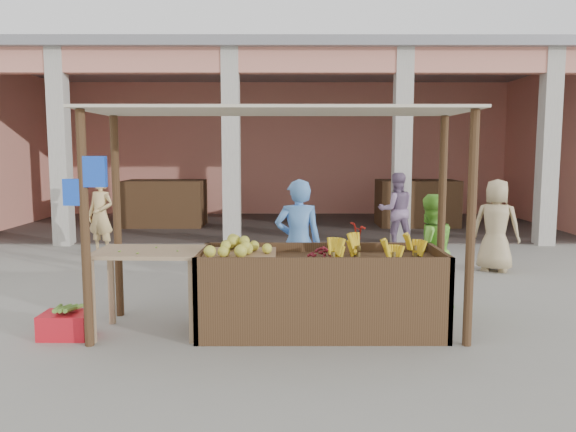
{
  "coord_description": "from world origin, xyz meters",
  "views": [
    {
      "loc": [
        0.13,
        -5.91,
        1.95
      ],
      "look_at": [
        0.15,
        1.2,
        1.12
      ],
      "focal_mm": 35.0,
      "sensor_mm": 36.0,
      "label": 1
    }
  ],
  "objects_px": {
    "fruit_stall": "(320,295)",
    "red_crate": "(66,325)",
    "side_table": "(149,263)",
    "vendor_green": "(429,248)",
    "vendor_blue": "(298,239)",
    "motorcycle": "(327,255)"
  },
  "relations": [
    {
      "from": "fruit_stall",
      "to": "red_crate",
      "type": "relative_size",
      "value": 5.16
    },
    {
      "from": "fruit_stall",
      "to": "red_crate",
      "type": "distance_m",
      "value": 2.7
    },
    {
      "from": "side_table",
      "to": "vendor_green",
      "type": "relative_size",
      "value": 0.76
    },
    {
      "from": "fruit_stall",
      "to": "vendor_blue",
      "type": "bearing_deg",
      "value": 102.02
    },
    {
      "from": "motorcycle",
      "to": "fruit_stall",
      "type": "bearing_deg",
      "value": 162.73
    },
    {
      "from": "motorcycle",
      "to": "red_crate",
      "type": "bearing_deg",
      "value": 115.5
    },
    {
      "from": "red_crate",
      "to": "motorcycle",
      "type": "xyz_separation_m",
      "value": [
        2.89,
        2.16,
        0.34
      ]
    },
    {
      "from": "fruit_stall",
      "to": "motorcycle",
      "type": "xyz_separation_m",
      "value": [
        0.2,
        1.97,
        0.07
      ]
    },
    {
      "from": "side_table",
      "to": "vendor_green",
      "type": "distance_m",
      "value": 3.38
    },
    {
      "from": "side_table",
      "to": "fruit_stall",
      "type": "bearing_deg",
      "value": 3.07
    },
    {
      "from": "side_table",
      "to": "red_crate",
      "type": "relative_size",
      "value": 2.26
    },
    {
      "from": "fruit_stall",
      "to": "vendor_blue",
      "type": "height_order",
      "value": "vendor_blue"
    },
    {
      "from": "red_crate",
      "to": "vendor_blue",
      "type": "xyz_separation_m",
      "value": [
        2.46,
        1.23,
        0.72
      ]
    },
    {
      "from": "side_table",
      "to": "motorcycle",
      "type": "distance_m",
      "value": 2.88
    },
    {
      "from": "side_table",
      "to": "vendor_blue",
      "type": "xyz_separation_m",
      "value": [
        1.61,
        1.08,
        0.09
      ]
    },
    {
      "from": "fruit_stall",
      "to": "vendor_green",
      "type": "height_order",
      "value": "vendor_green"
    },
    {
      "from": "red_crate",
      "to": "side_table",
      "type": "bearing_deg",
      "value": 11.05
    },
    {
      "from": "red_crate",
      "to": "motorcycle",
      "type": "distance_m",
      "value": 3.62
    },
    {
      "from": "side_table",
      "to": "red_crate",
      "type": "distance_m",
      "value": 1.06
    },
    {
      "from": "fruit_stall",
      "to": "vendor_blue",
      "type": "xyz_separation_m",
      "value": [
        -0.22,
        1.04,
        0.45
      ]
    },
    {
      "from": "fruit_stall",
      "to": "vendor_blue",
      "type": "relative_size",
      "value": 1.52
    },
    {
      "from": "vendor_green",
      "to": "fruit_stall",
      "type": "bearing_deg",
      "value": 21.44
    }
  ]
}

